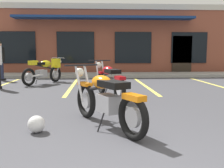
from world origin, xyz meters
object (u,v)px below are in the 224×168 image
(motorcycle_silver_naked, at_px, (109,80))
(helmet_on_pavement, at_px, (36,124))
(person_in_black_shirt, at_px, (0,58))
(motorcycle_blue_standard, at_px, (45,70))
(motorcycle_foreground_classic, at_px, (105,99))

(motorcycle_silver_naked, height_order, helmet_on_pavement, motorcycle_silver_naked)
(motorcycle_silver_naked, bearing_deg, person_in_black_shirt, 134.85)
(motorcycle_blue_standard, height_order, person_in_black_shirt, person_in_black_shirt)
(motorcycle_silver_naked, height_order, motorcycle_blue_standard, same)
(person_in_black_shirt, bearing_deg, motorcycle_foreground_classic, -59.13)
(motorcycle_silver_naked, bearing_deg, helmet_on_pavement, -113.16)
(person_in_black_shirt, bearing_deg, motorcycle_silver_naked, -45.15)
(person_in_black_shirt, xyz_separation_m, helmet_on_pavement, (3.22, -7.37, -0.82))
(person_in_black_shirt, height_order, helmet_on_pavement, person_in_black_shirt)
(helmet_on_pavement, bearing_deg, motorcycle_blue_standard, 100.06)
(motorcycle_foreground_classic, height_order, motorcycle_silver_naked, same)
(motorcycle_foreground_classic, relative_size, motorcycle_blue_standard, 1.02)
(motorcycle_silver_naked, xyz_separation_m, helmet_on_pavement, (-1.24, -2.89, -0.33))
(helmet_on_pavement, bearing_deg, person_in_black_shirt, 113.60)
(motorcycle_foreground_classic, bearing_deg, helmet_on_pavement, -167.00)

